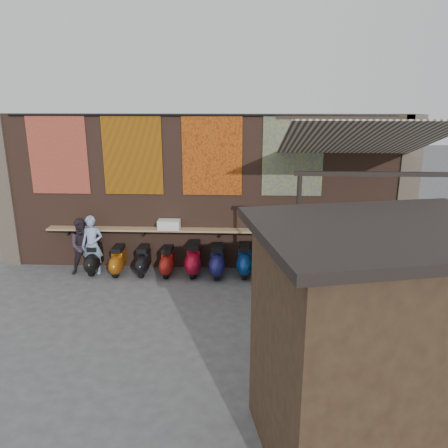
# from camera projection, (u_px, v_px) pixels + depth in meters

# --- Properties ---
(ground) EXTENTS (70.00, 70.00, 0.00)m
(ground) POSITION_uv_depth(u_px,v_px,m) (191.00, 311.00, 9.31)
(ground) COLOR #474749
(ground) RESTS_ON ground
(brick_wall) EXTENTS (10.00, 0.40, 4.00)m
(brick_wall) POSITION_uv_depth(u_px,v_px,m) (201.00, 193.00, 11.34)
(brick_wall) COLOR brown
(brick_wall) RESTS_ON ground
(pier_left) EXTENTS (0.50, 0.50, 4.00)m
(pier_left) POSITION_uv_depth(u_px,v_px,m) (6.00, 191.00, 11.57)
(pier_left) COLOR #4C4238
(pier_left) RESTS_ON ground
(pier_right) EXTENTS (0.50, 0.50, 4.00)m
(pier_right) POSITION_uv_depth(u_px,v_px,m) (405.00, 195.00, 11.12)
(pier_right) COLOR #4C4238
(pier_right) RESTS_ON ground
(eating_counter) EXTENTS (8.00, 0.32, 0.05)m
(eating_counter) POSITION_uv_depth(u_px,v_px,m) (201.00, 230.00, 11.24)
(eating_counter) COLOR #9E7A51
(eating_counter) RESTS_ON brick_wall
(shelf_box) EXTENTS (0.56, 0.32, 0.24)m
(shelf_box) POSITION_uv_depth(u_px,v_px,m) (169.00, 225.00, 11.20)
(shelf_box) COLOR white
(shelf_box) RESTS_ON eating_counter
(tapestry_redgold) EXTENTS (1.50, 0.02, 2.00)m
(tapestry_redgold) POSITION_uv_depth(u_px,v_px,m) (58.00, 155.00, 11.01)
(tapestry_redgold) COLOR maroon
(tapestry_redgold) RESTS_ON brick_wall
(tapestry_sun) EXTENTS (1.50, 0.02, 2.00)m
(tapestry_sun) POSITION_uv_depth(u_px,v_px,m) (132.00, 155.00, 10.93)
(tapestry_sun) COLOR orange
(tapestry_sun) RESTS_ON brick_wall
(tapestry_orange) EXTENTS (1.50, 0.02, 2.00)m
(tapestry_orange) POSITION_uv_depth(u_px,v_px,m) (212.00, 155.00, 10.84)
(tapestry_orange) COLOR #B75416
(tapestry_orange) RESTS_ON brick_wall
(tapestry_multi) EXTENTS (1.50, 0.02, 2.00)m
(tapestry_multi) POSITION_uv_depth(u_px,v_px,m) (293.00, 156.00, 10.75)
(tapestry_multi) COLOR navy
(tapestry_multi) RESTS_ON brick_wall
(hang_rail) EXTENTS (9.50, 0.06, 0.06)m
(hang_rail) POSITION_uv_depth(u_px,v_px,m) (199.00, 115.00, 10.57)
(hang_rail) COLOR black
(hang_rail) RESTS_ON brick_wall
(scooter_stool_0) EXTENTS (0.34, 0.77, 0.73)m
(scooter_stool_0) POSITION_uv_depth(u_px,v_px,m) (94.00, 259.00, 11.29)
(scooter_stool_0) COLOR black
(scooter_stool_0) RESTS_ON ground
(scooter_stool_1) EXTENTS (0.34, 0.76, 0.72)m
(scooter_stool_1) POSITION_uv_depth(u_px,v_px,m) (118.00, 261.00, 11.19)
(scooter_stool_1) COLOR #944B0D
(scooter_stool_1) RESTS_ON ground
(scooter_stool_2) EXTENTS (0.34, 0.76, 0.72)m
(scooter_stool_2) POSITION_uv_depth(u_px,v_px,m) (143.00, 261.00, 11.19)
(scooter_stool_2) COLOR black
(scooter_stool_2) RESTS_ON ground
(scooter_stool_3) EXTENTS (0.34, 0.75, 0.72)m
(scooter_stool_3) POSITION_uv_depth(u_px,v_px,m) (167.00, 261.00, 11.15)
(scooter_stool_3) COLOR maroon
(scooter_stool_3) RESTS_ON ground
(scooter_stool_4) EXTENTS (0.39, 0.87, 0.83)m
(scooter_stool_4) POSITION_uv_depth(u_px,v_px,m) (194.00, 259.00, 11.15)
(scooter_stool_4) COLOR #A40C27
(scooter_stool_4) RESTS_ON ground
(scooter_stool_5) EXTENTS (0.38, 0.84, 0.80)m
(scooter_stool_5) POSITION_uv_depth(u_px,v_px,m) (217.00, 261.00, 11.06)
(scooter_stool_5) COLOR navy
(scooter_stool_5) RESTS_ON ground
(scooter_stool_6) EXTENTS (0.38, 0.84, 0.80)m
(scooter_stool_6) POSITION_uv_depth(u_px,v_px,m) (244.00, 260.00, 11.11)
(scooter_stool_6) COLOR navy
(scooter_stool_6) RESTS_ON ground
(scooter_stool_7) EXTENTS (0.36, 0.80, 0.76)m
(scooter_stool_7) POSITION_uv_depth(u_px,v_px,m) (269.00, 262.00, 11.08)
(scooter_stool_7) COLOR #0B5019
(scooter_stool_7) RESTS_ON ground
(scooter_stool_8) EXTENTS (0.39, 0.86, 0.82)m
(scooter_stool_8) POSITION_uv_depth(u_px,v_px,m) (293.00, 262.00, 10.97)
(scooter_stool_8) COLOR #1B6C4C
(scooter_stool_8) RESTS_ON ground
(scooter_stool_9) EXTENTS (0.40, 0.88, 0.84)m
(scooter_stool_9) POSITION_uv_depth(u_px,v_px,m) (321.00, 262.00, 10.95)
(scooter_stool_9) COLOR #0F4C12
(scooter_stool_9) RESTS_ON ground
(diner_left) EXTENTS (0.57, 0.38, 1.53)m
(diner_left) POSITION_uv_depth(u_px,v_px,m) (92.00, 245.00, 11.14)
(diner_left) COLOR #8BA3CB
(diner_left) RESTS_ON ground
(diner_right) EXTENTS (0.88, 0.81, 1.46)m
(diner_right) POSITION_uv_depth(u_px,v_px,m) (83.00, 246.00, 11.16)
(diner_right) COLOR #2D232B
(diner_right) RESTS_ON ground
(shopper_navy) EXTENTS (1.07, 0.51, 1.77)m
(shopper_navy) POSITION_uv_depth(u_px,v_px,m) (353.00, 269.00, 9.27)
(shopper_navy) COLOR black
(shopper_navy) RESTS_ON ground
(shopper_grey) EXTENTS (1.05, 0.65, 1.58)m
(shopper_grey) POSITION_uv_depth(u_px,v_px,m) (430.00, 282.00, 8.82)
(shopper_grey) COLOR slate
(shopper_grey) RESTS_ON ground
(shopper_tan) EXTENTS (0.86, 0.80, 1.48)m
(shopper_tan) POSITION_uv_depth(u_px,v_px,m) (304.00, 259.00, 10.21)
(shopper_tan) COLOR #8A7B57
(shopper_tan) RESTS_ON ground
(market_stall) EXTENTS (3.04, 2.54, 2.89)m
(market_stall) POSITION_uv_depth(u_px,v_px,m) (377.00, 350.00, 5.28)
(market_stall) COLOR black
(market_stall) RESTS_ON ground
(stall_roof) EXTENTS (3.42, 2.90, 0.12)m
(stall_roof) POSITION_uv_depth(u_px,v_px,m) (391.00, 231.00, 4.86)
(stall_roof) COLOR black
(stall_roof) RESTS_ON market_stall
(stall_sign) EXTENTS (1.18, 0.30, 0.50)m
(stall_sign) POSITION_uv_depth(u_px,v_px,m) (344.00, 268.00, 6.07)
(stall_sign) COLOR gold
(stall_sign) RESTS_ON market_stall
(stall_shelf) EXTENTS (2.18, 0.58, 0.06)m
(stall_shelf) POSITION_uv_depth(u_px,v_px,m) (339.00, 335.00, 6.36)
(stall_shelf) COLOR #473321
(stall_shelf) RESTS_ON market_stall
(awning_canvas) EXTENTS (3.20, 3.28, 0.97)m
(awning_canvas) POSITION_uv_depth(u_px,v_px,m) (360.00, 139.00, 9.03)
(awning_canvas) COLOR beige
(awning_canvas) RESTS_ON brick_wall
(awning_ledger) EXTENTS (3.30, 0.08, 0.12)m
(awning_ledger) POSITION_uv_depth(u_px,v_px,m) (345.00, 116.00, 10.45)
(awning_ledger) COLOR #33261C
(awning_ledger) RESTS_ON brick_wall
(awning_header) EXTENTS (3.00, 0.08, 0.08)m
(awning_header) POSITION_uv_depth(u_px,v_px,m) (380.00, 174.00, 7.72)
(awning_header) COLOR black
(awning_header) RESTS_ON awning_post_left
(awning_post_left) EXTENTS (0.09, 0.09, 3.10)m
(awning_post_left) POSITION_uv_depth(u_px,v_px,m) (296.00, 254.00, 8.21)
(awning_post_left) COLOR black
(awning_post_left) RESTS_ON ground
(awning_post_right) EXTENTS (0.09, 0.09, 3.10)m
(awning_post_right) POSITION_uv_depth(u_px,v_px,m) (448.00, 256.00, 8.09)
(awning_post_right) COLOR black
(awning_post_right) RESTS_ON ground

